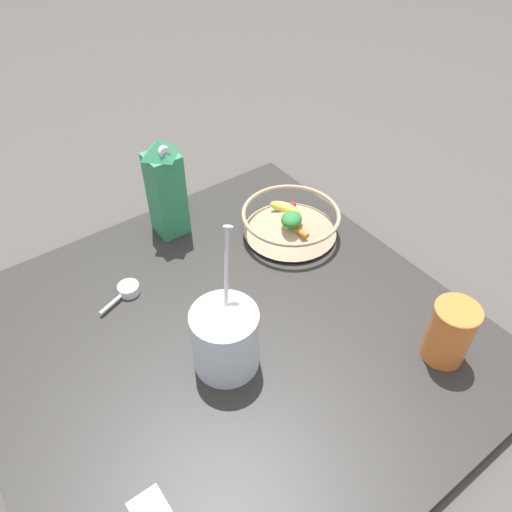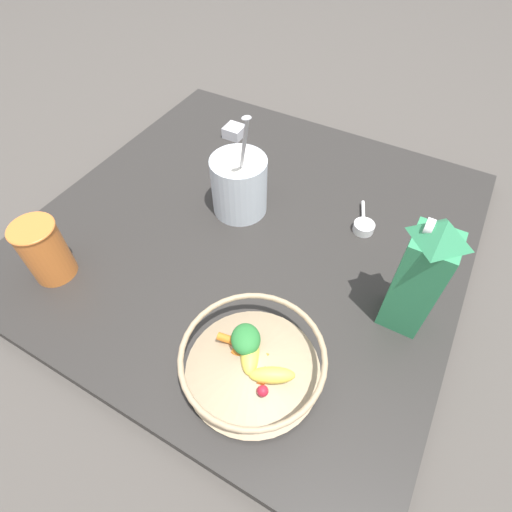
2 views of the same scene
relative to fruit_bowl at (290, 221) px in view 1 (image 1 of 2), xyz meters
The scene contains 8 objects.
ground_plane 0.36m from the fruit_bowl, 149.95° to the right, with size 6.00×6.00×0.00m, color #4C4742.
countertop 0.36m from the fruit_bowl, 149.95° to the right, with size 0.94×0.94×0.03m.
fruit_bowl is the anchor object (origin of this frame).
milk_carton 0.32m from the fruit_bowl, 140.81° to the left, with size 0.07×0.07×0.26m.
yogurt_tub 0.42m from the fruit_bowl, 146.38° to the right, with size 0.13×0.13×0.29m.
drinking_cup 0.47m from the fruit_bowl, 88.99° to the right, with size 0.09×0.09×0.13m.
spice_jar 0.72m from the fruit_bowl, 146.33° to the right, with size 0.05×0.05×0.03m.
measuring_scoop 0.43m from the fruit_bowl, behind, with size 0.11×0.06×0.02m.
Camera 1 is at (-0.34, -0.56, 0.85)m, focal length 35.00 mm.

